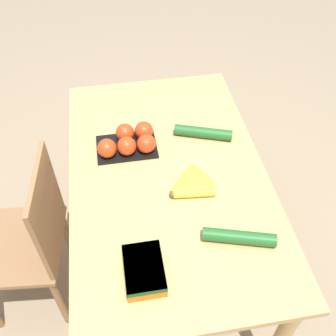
{
  "coord_description": "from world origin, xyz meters",
  "views": [
    {
      "loc": [
        -1.09,
        0.18,
        2.01
      ],
      "look_at": [
        0.0,
        0.0,
        0.81
      ],
      "focal_mm": 42.0,
      "sensor_mm": 36.0,
      "label": 1
    }
  ],
  "objects_px": {
    "carrot_bag": "(144,270)",
    "cucumber_near": "(239,237)",
    "cucumber_far": "(203,133)",
    "chair": "(30,241)",
    "tomato_pack": "(129,141)",
    "banana_bunch": "(190,186)"
  },
  "relations": [
    {
      "from": "carrot_bag",
      "to": "cucumber_far",
      "type": "distance_m",
      "value": 0.73
    },
    {
      "from": "carrot_bag",
      "to": "cucumber_far",
      "type": "xyz_separation_m",
      "value": [
        0.64,
        -0.35,
        -0.01
      ]
    },
    {
      "from": "tomato_pack",
      "to": "carrot_bag",
      "type": "relative_size",
      "value": 1.43
    },
    {
      "from": "chair",
      "to": "carrot_bag",
      "type": "xyz_separation_m",
      "value": [
        -0.41,
        -0.48,
        0.34
      ]
    },
    {
      "from": "chair",
      "to": "banana_bunch",
      "type": "bearing_deg",
      "value": 90.16
    },
    {
      "from": "tomato_pack",
      "to": "cucumber_far",
      "type": "xyz_separation_m",
      "value": [
        0.02,
        -0.34,
        -0.02
      ]
    },
    {
      "from": "tomato_pack",
      "to": "cucumber_far",
      "type": "bearing_deg",
      "value": -86.25
    },
    {
      "from": "tomato_pack",
      "to": "cucumber_near",
      "type": "height_order",
      "value": "tomato_pack"
    },
    {
      "from": "cucumber_far",
      "to": "chair",
      "type": "bearing_deg",
      "value": 105.39
    },
    {
      "from": "chair",
      "to": "cucumber_far",
      "type": "xyz_separation_m",
      "value": [
        0.23,
        -0.83,
        0.33
      ]
    },
    {
      "from": "carrot_bag",
      "to": "cucumber_far",
      "type": "relative_size",
      "value": 0.7
    },
    {
      "from": "chair",
      "to": "cucumber_near",
      "type": "distance_m",
      "value": 0.96
    },
    {
      "from": "carrot_bag",
      "to": "cucumber_near",
      "type": "relative_size",
      "value": 0.7
    },
    {
      "from": "chair",
      "to": "cucumber_far",
      "type": "bearing_deg",
      "value": 111.0
    },
    {
      "from": "chair",
      "to": "cucumber_far",
      "type": "relative_size",
      "value": 3.44
    },
    {
      "from": "tomato_pack",
      "to": "chair",
      "type": "bearing_deg",
      "value": 112.65
    },
    {
      "from": "carrot_bag",
      "to": "cucumber_near",
      "type": "xyz_separation_m",
      "value": [
        0.07,
        -0.35,
        -0.01
      ]
    },
    {
      "from": "banana_bunch",
      "to": "cucumber_far",
      "type": "relative_size",
      "value": 0.69
    },
    {
      "from": "tomato_pack",
      "to": "carrot_bag",
      "type": "height_order",
      "value": "tomato_pack"
    },
    {
      "from": "chair",
      "to": "cucumber_near",
      "type": "relative_size",
      "value": 3.42
    },
    {
      "from": "tomato_pack",
      "to": "banana_bunch",
      "type": "bearing_deg",
      "value": -142.26
    },
    {
      "from": "tomato_pack",
      "to": "cucumber_near",
      "type": "bearing_deg",
      "value": -148.16
    }
  ]
}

